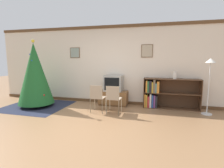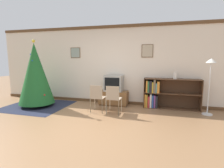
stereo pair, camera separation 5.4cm
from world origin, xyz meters
The scene contains 11 objects.
ground_plane centered at (0.00, 0.00, 0.00)m, with size 24.00×24.00×0.00m, color #936B47.
wall_back centered at (0.00, 2.41, 1.35)m, with size 8.78×0.11×2.70m.
area_rug centered at (-2.23, 1.32, 0.00)m, with size 2.00×1.90×0.01m.
christmas_tree centered at (-2.23, 1.32, 1.09)m, with size 1.14×1.14×2.17m.
tv_console centered at (0.20, 2.12, 0.24)m, with size 0.97×0.44×0.48m.
television centered at (0.20, 2.12, 0.75)m, with size 0.61×0.43×0.54m.
folding_chair_left centered at (-0.04, 1.18, 0.47)m, with size 0.40×0.40×0.82m.
folding_chair_right centered at (0.45, 1.18, 0.47)m, with size 0.40×0.40×0.82m.
bookshelf centered at (1.77, 2.17, 0.47)m, with size 1.71×0.36×0.95m.
vase centered at (2.15, 2.15, 1.07)m, with size 0.12×0.12×0.23m.
standing_lamp centered at (3.03, 1.80, 1.22)m, with size 0.28×0.28×1.58m.
Camera 2 is at (1.70, -3.52, 1.57)m, focal length 28.00 mm.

